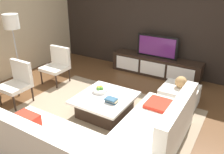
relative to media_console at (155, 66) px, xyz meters
The scene contains 14 objects.
ground_plane 2.41m from the media_console, 90.00° to the right, with size 14.00×14.00×0.00m, color brown.
feature_wall_back 1.19m from the media_console, 90.00° to the left, with size 6.40×0.12×2.80m, color black.
area_rug 2.41m from the media_console, 92.39° to the right, with size 3.37×2.44×0.01m, color gray.
media_console is the anchor object (origin of this frame).
television 0.53m from the media_console, 90.00° to the left, with size 1.07×0.06×0.57m.
sectional_couch 3.30m from the media_console, 80.93° to the right, with size 2.41×2.39×0.81m.
coffee_table 2.30m from the media_console, 92.49° to the right, with size 1.00×1.06×0.38m.
accent_chair_near 3.40m from the media_console, 124.06° to the right, with size 0.55×0.53×0.87m.
floor_lamp 3.61m from the media_console, 138.57° to the right, with size 0.34×0.34×1.68m.
ottoman 1.59m from the media_console, 50.84° to the right, with size 0.70×0.70×0.40m, color white.
fruit_bowl 2.22m from the media_console, 97.27° to the right, with size 0.28×0.28×0.13m.
accent_chair_far 2.54m from the media_console, 139.41° to the right, with size 0.57×0.54×0.87m.
decorative_ball 1.61m from the media_console, 50.84° to the right, with size 0.24×0.24×0.24m, color #AD8451.
book_stack 2.43m from the media_console, 87.23° to the right, with size 0.22×0.15×0.08m.
Camera 1 is at (1.97, -3.04, 2.45)m, focal length 36.81 mm.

